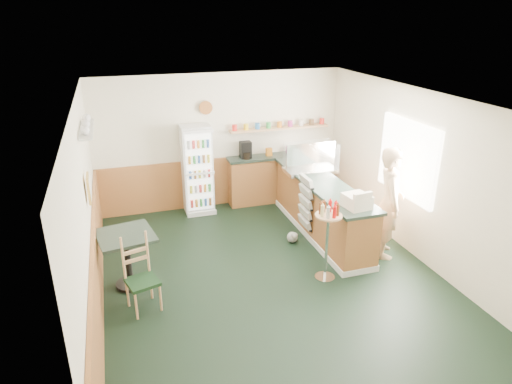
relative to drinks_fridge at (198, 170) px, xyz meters
name	(u,v)px	position (x,y,z in m)	size (l,w,h in m)	color
ground	(270,275)	(0.56, -2.74, -0.88)	(6.00, 6.00, 0.00)	black
room_envelope	(241,169)	(0.33, -2.01, 0.65)	(5.04, 6.02, 2.72)	#EDE4C9
service_counter	(321,210)	(1.91, -1.66, -0.42)	(0.68, 3.01, 1.01)	#A86C36
back_counter	(279,175)	(1.74, 0.06, -0.33)	(2.24, 0.42, 1.69)	#A86C36
drinks_fridge	(198,170)	(0.00, 0.00, 0.00)	(0.58, 0.52, 1.76)	white
display_case	(311,158)	(1.91, -1.12, 0.40)	(0.95, 0.50, 0.54)	silver
cash_register	(357,201)	(1.91, -2.84, 0.23)	(0.35, 0.37, 0.20)	beige
shopkeeper	(389,203)	(2.61, -2.67, 0.05)	(0.62, 0.44, 1.85)	tan
condiment_stand	(328,229)	(1.34, -3.05, -0.05)	(0.40, 0.40, 1.23)	silver
newspaper_rack	(306,202)	(1.55, -1.76, -0.18)	(0.09, 0.48, 0.95)	black
cafe_table	(127,250)	(-1.49, -2.35, -0.28)	(0.89, 0.89, 0.84)	black
cafe_chair	(141,270)	(-1.35, -2.91, -0.32)	(0.49, 0.49, 1.06)	black
dog_doorstop	(293,237)	(1.29, -1.85, -0.77)	(0.19, 0.25, 0.23)	gray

